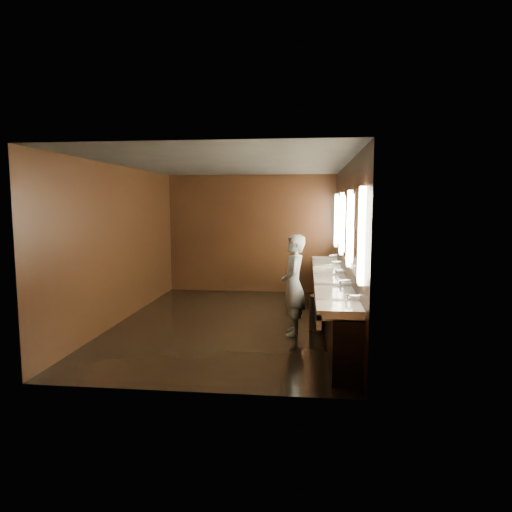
# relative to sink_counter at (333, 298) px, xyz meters

# --- Properties ---
(floor) EXTENTS (6.00, 6.00, 0.00)m
(floor) POSITION_rel_sink_counter_xyz_m (-1.79, 0.00, -0.50)
(floor) COLOR black
(floor) RESTS_ON ground
(ceiling) EXTENTS (4.00, 6.00, 0.02)m
(ceiling) POSITION_rel_sink_counter_xyz_m (-1.79, 0.00, 2.30)
(ceiling) COLOR #2D2D2B
(ceiling) RESTS_ON wall_back
(wall_back) EXTENTS (4.00, 0.02, 2.80)m
(wall_back) POSITION_rel_sink_counter_xyz_m (-1.79, 3.00, 0.90)
(wall_back) COLOR black
(wall_back) RESTS_ON floor
(wall_front) EXTENTS (4.00, 0.02, 2.80)m
(wall_front) POSITION_rel_sink_counter_xyz_m (-1.79, -3.00, 0.90)
(wall_front) COLOR black
(wall_front) RESTS_ON floor
(wall_left) EXTENTS (0.02, 6.00, 2.80)m
(wall_left) POSITION_rel_sink_counter_xyz_m (-3.79, 0.00, 0.90)
(wall_left) COLOR black
(wall_left) RESTS_ON floor
(wall_right) EXTENTS (0.02, 6.00, 2.80)m
(wall_right) POSITION_rel_sink_counter_xyz_m (0.21, 0.00, 0.90)
(wall_right) COLOR black
(wall_right) RESTS_ON floor
(sink_counter) EXTENTS (0.55, 5.40, 1.01)m
(sink_counter) POSITION_rel_sink_counter_xyz_m (0.00, 0.00, 0.00)
(sink_counter) COLOR black
(sink_counter) RESTS_ON floor
(mirror_band) EXTENTS (0.06, 5.03, 1.15)m
(mirror_band) POSITION_rel_sink_counter_xyz_m (0.19, -0.00, 1.25)
(mirror_band) COLOR #FAE7BF
(mirror_band) RESTS_ON wall_right
(person) EXTENTS (0.41, 0.61, 1.63)m
(person) POSITION_rel_sink_counter_xyz_m (-0.67, -0.54, 0.32)
(person) COLOR #99C4E5
(person) RESTS_ON floor
(trash_bin) EXTENTS (0.41, 0.41, 0.58)m
(trash_bin) POSITION_rel_sink_counter_xyz_m (-0.22, -0.23, -0.20)
(trash_bin) COLOR black
(trash_bin) RESTS_ON floor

